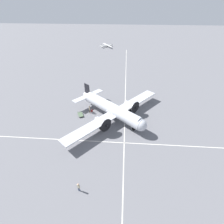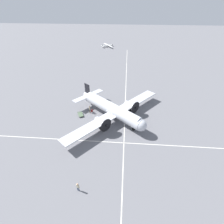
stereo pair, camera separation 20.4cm
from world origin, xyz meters
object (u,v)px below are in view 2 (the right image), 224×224
Objects in this scene: light_aircraft_distant at (108,46)px; suitcase_near_door at (92,111)px; airliner_main at (113,110)px; passenger_boarding at (90,109)px; crew_foreground at (78,186)px; baggage_cart at (81,114)px.

suitcase_near_door is at bearing -120.43° from light_aircraft_distant.
airliner_main is at bearing -23.30° from suitcase_near_door.
airliner_main reaches higher than passenger_boarding.
passenger_boarding is at bearing -158.32° from airliner_main.
passenger_boarding is (-5.84, 1.98, -1.35)m from airliner_main.
crew_foreground is 0.90× the size of passenger_boarding.
passenger_boarding reaches higher than baggage_cart.
airliner_main is at bearing 70.20° from passenger_boarding.
passenger_boarding is 2.93× the size of suitcase_near_door.
baggage_cart is at bearing -57.54° from passenger_boarding.
light_aircraft_distant is at bearing 155.23° from baggage_cart.
airliner_main is 8.15m from baggage_cart.
suitcase_near_door is 62.91m from light_aircraft_distant.
suitcase_near_door is at bearing 125.77° from passenger_boarding.
airliner_main reaches higher than suitcase_near_door.
suitcase_near_door is (-5.38, 2.32, -2.19)m from airliner_main.
crew_foreground reaches higher than baggage_cart.
light_aircraft_distant is at bearing 116.97° from crew_foreground.
airliner_main is 2.76× the size of light_aircraft_distant.
airliner_main is 13.77× the size of crew_foreground.
light_aircraft_distant is (-4.19, 83.36, -0.23)m from crew_foreground.
airliner_main reaches higher than light_aircraft_distant.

